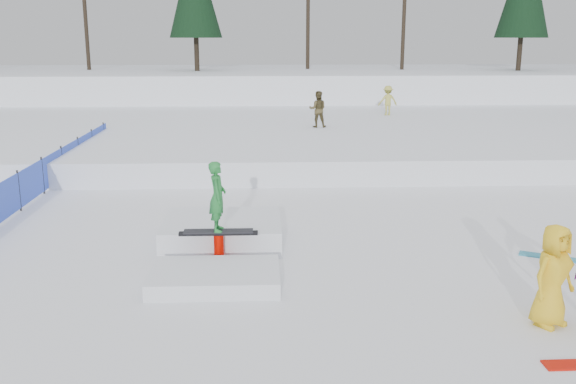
{
  "coord_description": "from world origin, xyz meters",
  "views": [
    {
      "loc": [
        -0.1,
        -12.03,
        4.53
      ],
      "look_at": [
        0.5,
        2.0,
        1.1
      ],
      "focal_mm": 40.0,
      "sensor_mm": 36.0,
      "label": 1
    }
  ],
  "objects_px": {
    "safety_fence": "(43,175)",
    "spectator_yellow": "(553,275)",
    "walker_ygreen": "(388,100)",
    "jib_rail_feature": "(221,240)",
    "walker_olive": "(318,109)"
  },
  "relations": [
    {
      "from": "safety_fence",
      "to": "walker_ygreen",
      "type": "height_order",
      "value": "walker_ygreen"
    },
    {
      "from": "walker_olive",
      "to": "spectator_yellow",
      "type": "bearing_deg",
      "value": 101.8
    },
    {
      "from": "safety_fence",
      "to": "walker_ygreen",
      "type": "relative_size",
      "value": 11.36
    },
    {
      "from": "walker_ygreen",
      "to": "jib_rail_feature",
      "type": "distance_m",
      "value": 18.95
    },
    {
      "from": "walker_olive",
      "to": "safety_fence",
      "type": "bearing_deg",
      "value": 46.81
    },
    {
      "from": "walker_ygreen",
      "to": "spectator_yellow",
      "type": "relative_size",
      "value": 0.84
    },
    {
      "from": "walker_olive",
      "to": "spectator_yellow",
      "type": "relative_size",
      "value": 0.9
    },
    {
      "from": "safety_fence",
      "to": "spectator_yellow",
      "type": "bearing_deg",
      "value": -40.14
    },
    {
      "from": "jib_rail_feature",
      "to": "walker_ygreen",
      "type": "bearing_deg",
      "value": 68.35
    },
    {
      "from": "walker_ygreen",
      "to": "safety_fence",
      "type": "bearing_deg",
      "value": 39.35
    },
    {
      "from": "safety_fence",
      "to": "jib_rail_feature",
      "type": "relative_size",
      "value": 3.64
    },
    {
      "from": "safety_fence",
      "to": "walker_ygreen",
      "type": "bearing_deg",
      "value": 43.86
    },
    {
      "from": "walker_ygreen",
      "to": "jib_rail_feature",
      "type": "bearing_deg",
      "value": 63.84
    },
    {
      "from": "spectator_yellow",
      "to": "jib_rail_feature",
      "type": "bearing_deg",
      "value": 116.83
    },
    {
      "from": "safety_fence",
      "to": "spectator_yellow",
      "type": "xyz_separation_m",
      "value": [
        11.0,
        -9.28,
        0.29
      ]
    }
  ]
}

